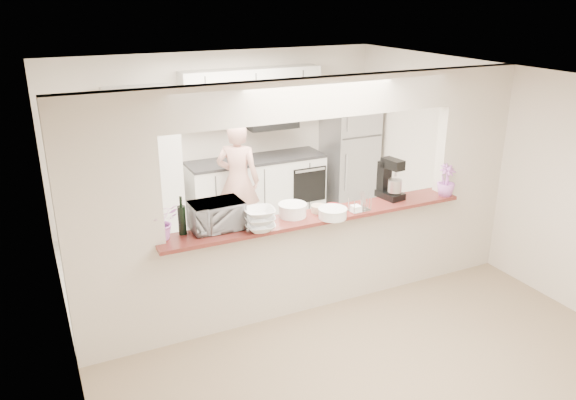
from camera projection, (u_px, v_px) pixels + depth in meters
floor at (314, 304)px, 6.26m from camera, size 6.00×6.00×0.00m
tile_overlay at (260, 250)px, 7.57m from camera, size 5.00×2.90×0.01m
partition at (316, 178)px, 5.75m from camera, size 5.00×0.15×2.50m
bar_counter at (315, 258)px, 6.05m from camera, size 3.40×0.38×1.09m
kitchen_cabinets at (215, 161)px, 8.15m from camera, size 3.15×0.62×2.25m
refrigerator at (349, 153)px, 9.04m from camera, size 0.75×0.70×1.70m
flower_left at (161, 222)px, 5.21m from camera, size 0.37×0.34×0.34m
wine_bottle_a at (182, 220)px, 5.32m from camera, size 0.08×0.08×0.38m
wine_bottle_b at (182, 222)px, 5.33m from camera, size 0.06×0.06×0.31m
toaster_oven at (216, 216)px, 5.44m from camera, size 0.51×0.35×0.28m
serving_bowls at (260, 220)px, 5.42m from camera, size 0.34×0.34×0.22m
plate_stack_a at (293, 210)px, 5.78m from camera, size 0.30×0.30×0.13m
plate_stack_b at (333, 213)px, 5.74m from camera, size 0.30×0.30×0.10m
red_bowl at (333, 208)px, 5.92m from camera, size 0.16×0.16×0.07m
tan_bowl at (319, 209)px, 5.90m from camera, size 0.16×0.16×0.07m
utensil_caddy at (360, 203)px, 5.91m from camera, size 0.23×0.14×0.21m
stand_mixer at (390, 180)px, 6.26m from camera, size 0.24×0.34×0.46m
flower_right at (446, 180)px, 6.34m from camera, size 0.21×0.21×0.36m
person at (238, 181)px, 7.75m from camera, size 0.72×0.66×1.65m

